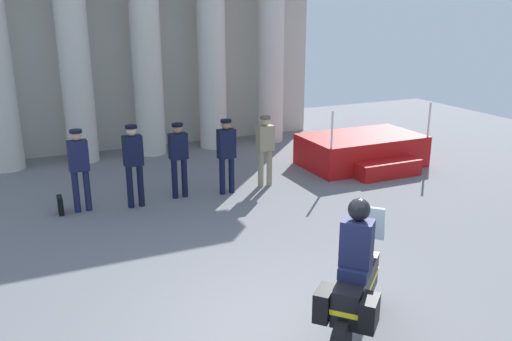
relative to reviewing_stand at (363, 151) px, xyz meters
name	(u,v)px	position (x,y,z in m)	size (l,w,h in m)	color
ground_plane	(290,341)	(-5.33, -6.03, -0.39)	(28.00, 28.00, 0.00)	slate
colonnade_backdrop	(141,32)	(-4.74, 4.00, 2.94)	(10.82, 1.65, 6.63)	beige
reviewing_stand	(363,151)	(0.00, 0.00, 0.00)	(3.07, 2.31, 1.70)	#B71414
officer_in_row_0	(79,164)	(-7.10, -0.37, 0.62)	(0.39, 0.24, 1.70)	#191E42
officer_in_row_1	(133,159)	(-6.06, -0.56, 0.64)	(0.39, 0.24, 1.73)	black
officer_in_row_2	(179,154)	(-5.06, -0.39, 0.59)	(0.39, 0.24, 1.65)	black
officer_in_row_3	(226,151)	(-4.03, -0.57, 0.60)	(0.39, 0.24, 1.68)	black
officer_in_row_4	(265,145)	(-3.03, -0.43, 0.58)	(0.39, 0.24, 1.64)	gray
motorcycle_with_rider	(355,284)	(-4.63, -6.35, 0.41)	(1.61, 1.51, 1.90)	black
briefcase_on_ground	(60,205)	(-7.54, -0.34, -0.21)	(0.10, 0.32, 0.36)	black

